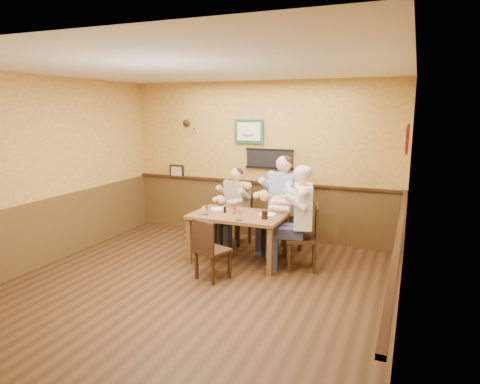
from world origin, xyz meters
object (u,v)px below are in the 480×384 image
(water_glass_left, at_px, (205,210))
(hot_sauce_bottle, at_px, (235,208))
(diner_white_elder, at_px, (303,223))
(cola_tumbler, at_px, (265,215))
(pepper_shaker, at_px, (225,210))
(dining_table, at_px, (238,220))
(salt_shaker, at_px, (224,209))
(chair_near_side, at_px, (213,249))
(diner_tan_shirt, at_px, (237,210))
(diner_blue_polo, at_px, (284,209))
(water_glass_mid, at_px, (239,216))
(chair_right_end, at_px, (302,237))
(chair_back_left, at_px, (237,220))
(chair_back_right, at_px, (284,222))

(water_glass_left, relative_size, hot_sauce_bottle, 0.74)
(diner_white_elder, relative_size, cola_tumbler, 11.29)
(pepper_shaker, bearing_deg, dining_table, 5.81)
(salt_shaker, bearing_deg, chair_near_side, -75.89)
(chair_near_side, height_order, water_glass_left, water_glass_left)
(diner_tan_shirt, bearing_deg, dining_table, -49.37)
(dining_table, xyz_separation_m, diner_white_elder, (0.98, 0.06, 0.03))
(diner_blue_polo, height_order, cola_tumbler, diner_blue_polo)
(diner_blue_polo, height_order, water_glass_left, diner_blue_polo)
(water_glass_mid, relative_size, cola_tumbler, 1.10)
(chair_near_side, relative_size, diner_white_elder, 0.63)
(diner_tan_shirt, xyz_separation_m, water_glass_left, (-0.09, -1.03, 0.22))
(pepper_shaker, bearing_deg, chair_near_side, -78.16)
(chair_right_end, xyz_separation_m, water_glass_mid, (-0.83, -0.41, 0.34))
(water_glass_left, xyz_separation_m, cola_tumbler, (0.91, 0.09, -0.01))
(chair_right_end, bearing_deg, chair_near_side, -65.66)
(dining_table, xyz_separation_m, hot_sauce_bottle, (-0.06, -0.01, 0.18))
(chair_back_left, height_order, hot_sauce_bottle, hot_sauce_bottle)
(chair_back_right, relative_size, chair_near_side, 1.16)
(chair_back_right, height_order, diner_white_elder, diner_white_elder)
(dining_table, xyz_separation_m, chair_back_right, (0.52, 0.72, -0.16))
(chair_back_left, bearing_deg, water_glass_mid, -49.36)
(chair_right_end, height_order, salt_shaker, chair_right_end)
(chair_back_right, distance_m, hot_sauce_bottle, 0.98)
(dining_table, bearing_deg, pepper_shaker, -174.19)
(dining_table, height_order, diner_white_elder, diner_white_elder)
(diner_tan_shirt, relative_size, diner_blue_polo, 0.84)
(diner_white_elder, xyz_separation_m, pepper_shaker, (-1.20, -0.08, 0.11))
(water_glass_left, bearing_deg, chair_right_end, 11.46)
(diner_white_elder, xyz_separation_m, salt_shaker, (-1.24, -0.03, 0.11))
(pepper_shaker, bearing_deg, chair_back_left, 99.60)
(dining_table, height_order, hot_sauce_bottle, hot_sauce_bottle)
(chair_back_left, distance_m, cola_tumbler, 1.31)
(diner_blue_polo, relative_size, water_glass_mid, 10.68)
(water_glass_left, bearing_deg, chair_back_left, 84.90)
(diner_blue_polo, relative_size, pepper_shaker, 14.66)
(chair_near_side, bearing_deg, water_glass_left, -35.17)
(cola_tumbler, xyz_separation_m, salt_shaker, (-0.73, 0.17, -0.02))
(hot_sauce_bottle, bearing_deg, chair_near_side, -89.78)
(chair_back_left, height_order, chair_back_right, chair_back_right)
(diner_tan_shirt, height_order, water_glass_mid, diner_tan_shirt)
(chair_back_right, relative_size, pepper_shaker, 10.26)
(water_glass_left, distance_m, salt_shaker, 0.32)
(chair_right_end, bearing_deg, chair_back_right, -159.01)
(dining_table, xyz_separation_m, chair_back_left, (-0.35, 0.80, -0.24))
(water_glass_mid, xyz_separation_m, cola_tumbler, (0.32, 0.22, -0.01))
(diner_blue_polo, relative_size, cola_tumbler, 11.71)
(chair_near_side, xyz_separation_m, salt_shaker, (-0.20, 0.81, 0.37))
(chair_back_left, bearing_deg, hot_sauce_bottle, -53.07)
(water_glass_mid, bearing_deg, water_glass_left, 168.39)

